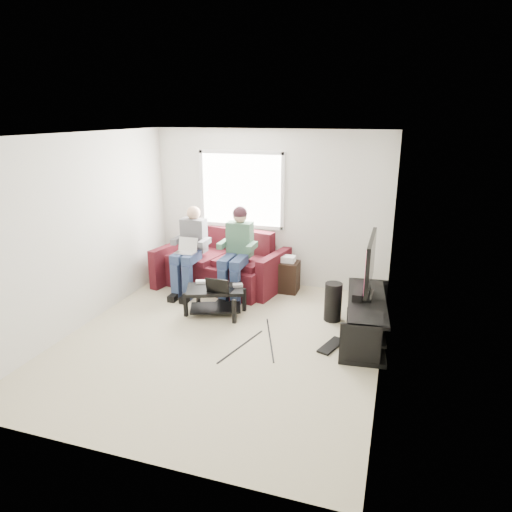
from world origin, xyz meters
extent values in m
plane|color=beige|center=(0.00, 0.00, 0.00)|extent=(4.50, 4.50, 0.00)
plane|color=white|center=(0.00, 0.00, 2.60)|extent=(4.50, 4.50, 0.00)
plane|color=silver|center=(0.00, 2.25, 1.30)|extent=(4.50, 0.00, 4.50)
plane|color=silver|center=(0.00, -2.25, 1.30)|extent=(4.50, 0.00, 4.50)
plane|color=silver|center=(-2.00, 0.00, 1.30)|extent=(0.00, 4.50, 4.50)
plane|color=silver|center=(2.00, 0.00, 1.30)|extent=(0.00, 4.50, 4.50)
cube|color=white|center=(-0.50, 2.24, 1.60)|extent=(1.40, 0.01, 1.20)
cube|color=silver|center=(-0.50, 2.23, 1.60)|extent=(1.48, 0.04, 1.28)
cube|color=#4C1321|center=(-0.71, 1.77, 0.23)|extent=(1.86, 1.24, 0.47)
cube|color=#4C1321|center=(-0.71, 2.17, 0.71)|extent=(1.71, 0.55, 0.48)
cube|color=#4C1321|center=(-1.64, 1.77, 0.33)|extent=(0.36, 1.01, 0.67)
cube|color=#4C1321|center=(0.22, 1.77, 0.33)|extent=(0.36, 1.01, 0.67)
cube|color=#4C1321|center=(-1.12, 1.75, 0.52)|extent=(0.93, 0.93, 0.10)
cube|color=#4C1321|center=(-0.30, 1.75, 0.52)|extent=(0.93, 0.93, 0.10)
cube|color=#304A6C|center=(-1.21, 1.28, 0.64)|extent=(0.16, 0.45, 0.14)
cube|color=#304A6C|center=(-1.01, 1.28, 0.64)|extent=(0.16, 0.45, 0.14)
cube|color=#304A6C|center=(-1.21, 1.10, 0.28)|extent=(0.13, 0.13, 0.57)
cube|color=#304A6C|center=(-1.01, 1.10, 0.28)|extent=(0.13, 0.13, 0.57)
cube|color=#5D5D63|center=(-1.11, 1.61, 0.92)|extent=(0.40, 0.22, 0.55)
sphere|color=tan|center=(-1.11, 1.63, 1.29)|extent=(0.22, 0.22, 0.22)
cube|color=#304A6C|center=(-0.41, 1.28, 0.64)|extent=(0.16, 0.45, 0.14)
cube|color=#304A6C|center=(-0.21, 1.28, 0.64)|extent=(0.16, 0.45, 0.14)
cube|color=#304A6C|center=(-0.41, 1.10, 0.28)|extent=(0.13, 0.13, 0.57)
cube|color=#304A6C|center=(-0.21, 1.10, 0.28)|extent=(0.13, 0.13, 0.57)
cube|color=#545757|center=(-0.31, 1.61, 0.92)|extent=(0.40, 0.22, 0.55)
sphere|color=tan|center=(-0.31, 1.63, 1.29)|extent=(0.22, 0.22, 0.22)
sphere|color=black|center=(-0.31, 1.63, 1.33)|extent=(0.23, 0.23, 0.23)
cube|color=black|center=(-0.39, 0.73, 0.38)|extent=(0.93, 0.76, 0.05)
cube|color=black|center=(-0.39, 0.73, 0.09)|extent=(0.83, 0.65, 0.02)
cube|color=black|center=(-0.77, 0.51, 0.18)|extent=(0.05, 0.05, 0.36)
cube|color=black|center=(-0.02, 0.51, 0.18)|extent=(0.05, 0.05, 0.36)
cube|color=black|center=(-0.77, 0.95, 0.18)|extent=(0.05, 0.05, 0.36)
cube|color=black|center=(-0.02, 0.95, 0.18)|extent=(0.05, 0.05, 0.36)
cube|color=silver|center=(-0.67, 0.85, 0.43)|extent=(0.16, 0.13, 0.04)
cube|color=black|center=(-0.49, 0.91, 0.43)|extent=(0.16, 0.14, 0.04)
cube|color=gray|center=(-0.09, 0.88, 0.43)|extent=(0.17, 0.14, 0.04)
cube|color=black|center=(1.77, 0.66, 0.51)|extent=(0.64, 1.63, 0.04)
cube|color=black|center=(1.77, 0.66, 0.26)|extent=(0.59, 1.57, 0.03)
cube|color=black|center=(1.77, 0.66, 0.03)|extent=(0.64, 1.63, 0.06)
cube|color=black|center=(1.77, -0.12, 0.26)|extent=(0.48, 0.09, 0.53)
cube|color=black|center=(1.77, 1.43, 0.26)|extent=(0.48, 0.09, 0.53)
cube|color=black|center=(1.77, 0.76, 0.55)|extent=(0.12, 0.40, 0.04)
cube|color=black|center=(1.77, 0.76, 0.63)|extent=(0.06, 0.06, 0.12)
cube|color=black|center=(1.77, 0.76, 1.01)|extent=(0.05, 1.10, 0.65)
cube|color=#D6325F|center=(1.74, 0.76, 1.01)|extent=(0.01, 1.01, 0.58)
cube|color=black|center=(1.65, 0.76, 0.58)|extent=(0.12, 0.50, 0.10)
cylinder|color=#A87D48|center=(1.72, 1.29, 0.59)|extent=(0.08, 0.08, 0.12)
cube|color=silver|center=(1.77, 0.26, 0.31)|extent=(0.30, 0.22, 0.06)
cube|color=gray|center=(1.77, 0.96, 0.32)|extent=(0.34, 0.26, 0.08)
cube|color=black|center=(1.77, 0.61, 0.31)|extent=(0.38, 0.30, 0.07)
cylinder|color=black|center=(1.29, 1.04, 0.28)|extent=(0.25, 0.25, 0.56)
cube|color=black|center=(1.39, 0.24, 0.01)|extent=(0.31, 0.51, 0.03)
cube|color=black|center=(0.41, 1.92, 0.26)|extent=(0.34, 0.34, 0.51)
cube|color=silver|center=(0.41, 1.92, 0.56)|extent=(0.22, 0.18, 0.10)
camera|label=1|loc=(2.05, -4.98, 2.83)|focal=32.00mm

